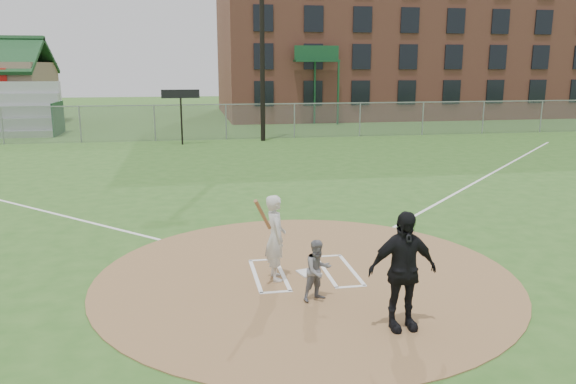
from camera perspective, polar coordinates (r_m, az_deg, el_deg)
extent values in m
plane|color=#305C1F|center=(11.43, 1.80, -8.55)|extent=(140.00, 140.00, 0.00)
cylinder|color=#946E46|center=(11.43, 1.81, -8.51)|extent=(8.40, 8.40, 0.02)
cube|color=silver|center=(11.54, 2.13, -8.17)|extent=(0.50, 0.50, 0.03)
cube|color=white|center=(22.82, 19.49, 1.51)|extent=(17.04, 17.04, 0.01)
imported|color=slate|center=(10.11, 3.06, -7.95)|extent=(0.66, 0.59, 1.12)
imported|color=black|center=(9.10, 11.55, -7.84)|extent=(1.16, 0.53, 1.94)
cube|color=white|center=(11.41, -3.33, -8.48)|extent=(0.08, 1.80, 0.01)
cube|color=white|center=(11.48, -0.57, -8.32)|extent=(0.08, 1.80, 0.01)
cube|color=white|center=(12.28, -2.54, -6.91)|extent=(0.62, 0.08, 0.01)
cube|color=white|center=(10.62, -1.20, -10.12)|extent=(0.62, 0.08, 0.01)
cube|color=white|center=(11.79, 6.45, -7.82)|extent=(0.08, 1.80, 0.01)
cube|color=white|center=(11.65, 3.84, -8.02)|extent=(0.08, 1.80, 0.01)
cube|color=white|center=(12.54, 4.04, -6.51)|extent=(0.62, 0.08, 0.01)
cube|color=white|center=(10.92, 6.39, -9.54)|extent=(0.62, 0.08, 0.01)
imported|color=silver|center=(10.98, -1.28, -4.65)|extent=(0.44, 0.64, 1.70)
cylinder|color=#945E3B|center=(10.40, -2.58, -2.32)|extent=(0.41, 0.53, 0.70)
cube|color=slate|center=(32.64, -6.31, 7.09)|extent=(56.00, 0.03, 2.00)
cube|color=gray|center=(32.56, -6.35, 8.84)|extent=(56.00, 0.06, 0.06)
cube|color=gray|center=(32.64, -6.31, 7.09)|extent=(56.08, 0.08, 2.00)
cube|color=#194728|center=(37.56, -22.30, 6.95)|extent=(0.08, 3.20, 2.00)
cube|color=#A15745|center=(51.85, 10.81, 16.18)|extent=(30.00, 16.00, 15.00)
cube|color=black|center=(44.37, 14.53, 16.51)|extent=(26.60, 0.10, 12.20)
cube|color=#194728|center=(40.82, 2.92, 13.17)|extent=(3.20, 1.00, 0.15)
cube|color=#194728|center=(41.35, 2.72, 10.05)|extent=(0.12, 0.12, 4.50)
cube|color=#194728|center=(40.79, 5.11, 9.98)|extent=(0.12, 0.12, 4.50)
cube|color=#194728|center=(40.83, 2.92, 13.94)|extent=(3.20, 0.08, 1.00)
cylinder|color=black|center=(31.76, -2.66, 16.03)|extent=(0.26, 0.26, 12.00)
cylinder|color=black|center=(30.75, -10.77, 7.16)|extent=(0.10, 0.10, 2.60)
cube|color=black|center=(30.65, -10.88, 9.77)|extent=(2.00, 0.10, 0.45)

